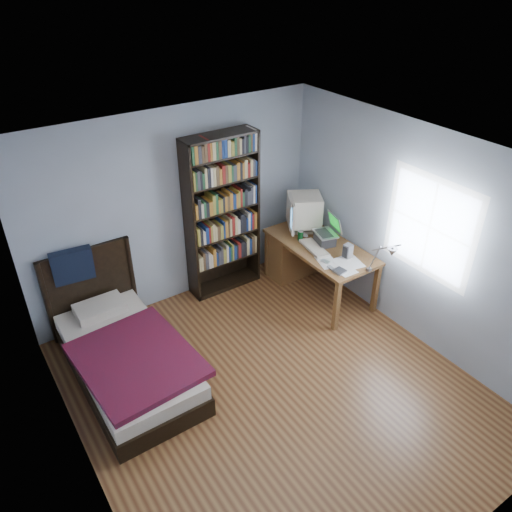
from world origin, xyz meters
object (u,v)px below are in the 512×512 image
speaker (348,251)px  soda_can (300,236)px  desk (299,252)px  desk_lamp (389,253)px  laptop (326,236)px  keyboard (314,248)px  bed (124,353)px  crt_monitor (303,211)px  bookshelf (222,216)px

speaker → soda_can: (-0.21, 0.66, -0.03)m
desk → desk_lamp: desk_lamp is taller
laptop → desk: bearing=100.7°
keyboard → bed: size_ratio=0.22×
laptop → crt_monitor: bearing=94.1°
laptop → bed: 2.84m
desk_lamp → bed: desk_lamp is taller
speaker → soda_can: size_ratio=1.40×
desk_lamp → desk: bearing=89.3°
crt_monitor → keyboard: 0.58m
crt_monitor → keyboard: (-0.18, -0.47, -0.27)m
laptop → speaker: laptop is taller
speaker → bookshelf: bearing=123.0°
laptop → bed: bed is taller
speaker → bookshelf: size_ratio=0.09×
soda_can → bed: (-2.56, -0.22, -0.54)m
laptop → soda_can: 0.33m
laptop → desk_lamp: 1.16m
desk_lamp → bed: size_ratio=0.27×
keyboard → soda_can: (-0.01, 0.28, 0.05)m
crt_monitor → speaker: (0.03, -0.86, -0.20)m
desk → soda_can: 0.44m
keyboard → desk_lamp: bearing=-75.0°
soda_can → bed: 2.63m
desk_lamp → speaker: size_ratio=3.02×
crt_monitor → desk_lamp: bearing=-92.5°
keyboard → laptop: bearing=16.9°
speaker → bookshelf: 1.63m
laptop → desk_lamp: (-0.10, -1.10, 0.34)m
bed → crt_monitor: bearing=8.7°
laptop → keyboard: bearing=-172.1°
desk_lamp → keyboard: bearing=96.0°
speaker → desk: bearing=88.4°
desk → bed: bearing=-171.6°
speaker → soda_can: speaker is taller
bed → soda_can: bearing=5.0°
crt_monitor → desk_lamp: (-0.07, -1.55, 0.16)m
soda_can → bookshelf: bearing=144.6°
desk_lamp → bed: 3.05m
bookshelf → desk: bearing=-23.0°
soda_can → speaker: bearing=-72.0°
speaker → soda_can: bearing=101.2°
keyboard → bookshelf: size_ratio=0.22×
keyboard → soda_can: size_ratio=3.58×
crt_monitor → laptop: size_ratio=1.60×
desk → soda_can: (-0.14, -0.17, 0.38)m
desk → desk_lamp: size_ratio=2.77×
speaker → laptop: bearing=82.7°
crt_monitor → desk_lamp: size_ratio=1.11×
keyboard → bookshelf: 1.23m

